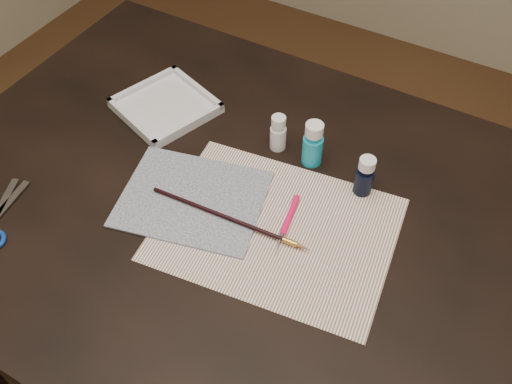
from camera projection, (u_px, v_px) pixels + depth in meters
The scene contains 10 objects.
ground at pixel (256, 378), 1.61m from camera, with size 3.50×3.50×0.02m, color #422614.
table at pixel (256, 311), 1.32m from camera, with size 1.30×0.90×0.75m, color black.
paper at pixel (276, 229), 1.01m from camera, with size 0.41×0.31×0.00m, color white.
canvas at pixel (192, 199), 1.05m from camera, with size 0.26×0.21×0.00m, color #171F3C.
paint_bottle_white at pixel (278, 133), 1.11m from camera, with size 0.03×0.03×0.08m, color silver.
paint_bottle_cyan at pixel (313, 144), 1.08m from camera, with size 0.04×0.04×0.10m, color #1798BA.
paint_bottle_navy at pixel (365, 176), 1.04m from camera, with size 0.03×0.03×0.08m, color black.
paintbrush at pixel (229, 218), 1.01m from camera, with size 0.31×0.01×0.01m, color black, non-canonical shape.
craft_knife at pixel (286, 225), 1.01m from camera, with size 0.14×0.01×0.01m, color #FF0D55, non-canonical shape.
palette_tray at pixel (166, 105), 1.21m from camera, with size 0.18×0.18×0.02m, color silver.
Camera 1 is at (0.32, -0.57, 1.56)m, focal length 40.00 mm.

